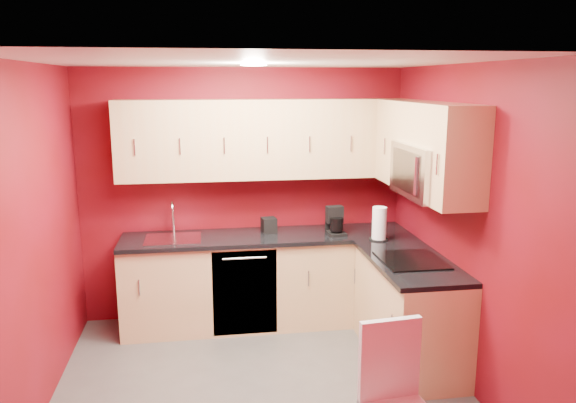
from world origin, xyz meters
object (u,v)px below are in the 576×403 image
object	(u,v)px
coffee_maker	(336,221)
paper_towel	(379,224)
microwave	(429,171)
sink	(173,235)
napkin_holder	(269,225)

from	to	relation	value
coffee_maker	paper_towel	world-z (taller)	paper_towel
coffee_maker	microwave	bearing A→B (deg)	-65.46
sink	paper_towel	bearing A→B (deg)	-10.47
coffee_maker	paper_towel	xyz separation A→B (m)	(0.35, -0.24, 0.02)
sink	coffee_maker	world-z (taller)	sink
microwave	paper_towel	bearing A→B (deg)	105.78
microwave	napkin_holder	size ratio (longest dim) A/B	5.19
microwave	napkin_holder	distance (m)	1.73
paper_towel	napkin_holder	bearing A→B (deg)	156.69
microwave	sink	xyz separation A→B (m)	(-2.09, 1.00, -0.72)
coffee_maker	napkin_holder	world-z (taller)	coffee_maker
sink	paper_towel	distance (m)	1.95
napkin_holder	sink	bearing A→B (deg)	-175.55
microwave	paper_towel	size ratio (longest dim) A/B	2.43
microwave	coffee_maker	distance (m)	1.21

